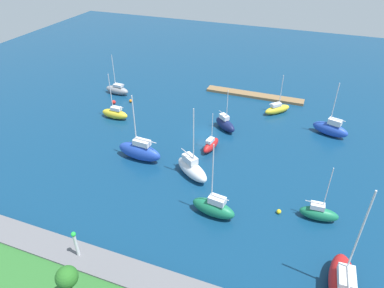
% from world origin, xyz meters
% --- Properties ---
extents(water, '(160.00, 160.00, 0.00)m').
position_xyz_m(water, '(0.00, 0.00, 0.00)').
color(water, navy).
rests_on(water, ground).
extents(pier_dock, '(21.96, 2.49, 0.57)m').
position_xyz_m(pier_dock, '(-5.38, -19.42, 0.29)').
color(pier_dock, olive).
rests_on(pier_dock, ground).
extents(breakwater, '(64.91, 3.58, 1.14)m').
position_xyz_m(breakwater, '(0.00, 32.56, 0.57)').
color(breakwater, slate).
rests_on(breakwater, ground).
extents(harbor_beacon, '(0.56, 0.56, 3.73)m').
position_xyz_m(harbor_beacon, '(4.18, 32.56, 3.29)').
color(harbor_beacon, silver).
rests_on(harbor_beacon, breakwater).
extents(park_tree_center, '(2.23, 2.23, 5.04)m').
position_xyz_m(park_tree_center, '(1.21, 37.50, 4.79)').
color(park_tree_center, brown).
rests_on(park_tree_center, shoreline_park).
extents(sailboat_yellow_far_north, '(5.76, 1.95, 9.44)m').
position_xyz_m(sailboat_yellow_far_north, '(18.72, 0.66, 1.09)').
color(sailboat_yellow_far_north, yellow).
rests_on(sailboat_yellow_far_north, water).
extents(sailboat_red_by_breakwater, '(3.20, 7.93, 14.03)m').
position_xyz_m(sailboat_red_by_breakwater, '(-24.57, 25.96, 1.54)').
color(sailboat_red_by_breakwater, red).
rests_on(sailboat_red_by_breakwater, water).
extents(sailboat_green_off_beacon, '(6.40, 2.93, 11.39)m').
position_xyz_m(sailboat_green_off_beacon, '(-8.17, 19.66, 1.33)').
color(sailboat_green_off_beacon, '#19724C').
rests_on(sailboat_green_off_beacon, water).
extents(sailboat_blue_lone_south, '(7.95, 2.76, 11.65)m').
position_xyz_m(sailboat_blue_lone_south, '(7.31, 11.56, 1.66)').
color(sailboat_blue_lone_south, '#2347B2').
rests_on(sailboat_blue_lone_south, water).
extents(sailboat_navy_west_end, '(5.41, 4.86, 8.25)m').
position_xyz_m(sailboat_navy_west_end, '(-3.24, -2.96, 1.18)').
color(sailboat_navy_west_end, '#141E4C').
rests_on(sailboat_navy_west_end, water).
extents(sailboat_white_east_end, '(7.06, 5.77, 12.01)m').
position_xyz_m(sailboat_white_east_end, '(-2.40, 12.67, 1.38)').
color(sailboat_white_east_end, white).
rests_on(sailboat_white_east_end, water).
extents(sailboat_gray_near_pier, '(5.92, 2.30, 9.17)m').
position_xyz_m(sailboat_gray_near_pier, '(24.33, -9.57, 1.06)').
color(sailboat_gray_near_pier, gray).
rests_on(sailboat_gray_near_pier, water).
extents(sailboat_yellow_far_south, '(5.38, 5.46, 8.29)m').
position_xyz_m(sailboat_yellow_far_south, '(-11.50, -13.06, 0.98)').
color(sailboat_yellow_far_south, yellow).
rests_on(sailboat_yellow_far_south, water).
extents(sailboat_red_along_channel, '(2.35, 4.85, 7.07)m').
position_xyz_m(sailboat_red_along_channel, '(-2.92, 4.72, 1.02)').
color(sailboat_red_along_channel, red).
rests_on(sailboat_red_along_channel, water).
extents(sailboat_green_lone_north, '(5.14, 2.07, 8.62)m').
position_xyz_m(sailboat_green_lone_north, '(-21.55, 15.44, 1.06)').
color(sailboat_green_lone_north, '#19724C').
rests_on(sailboat_green_lone_north, water).
extents(sailboat_blue_mid_basin, '(6.85, 3.86, 10.32)m').
position_xyz_m(sailboat_blue_mid_basin, '(-22.07, -7.84, 1.38)').
color(sailboat_blue_mid_basin, '#2347B2').
rests_on(sailboat_blue_mid_basin, water).
extents(mooring_buoy_yellow, '(0.65, 0.65, 0.65)m').
position_xyz_m(mooring_buoy_yellow, '(-16.50, 16.24, 0.32)').
color(mooring_buoy_yellow, yellow).
rests_on(mooring_buoy_yellow, water).
extents(mooring_buoy_red, '(0.90, 0.90, 0.90)m').
position_xyz_m(mooring_buoy_red, '(22.40, -4.76, 0.45)').
color(mooring_buoy_red, red).
rests_on(mooring_buoy_red, water).
extents(mooring_buoy_orange, '(0.71, 0.71, 0.71)m').
position_xyz_m(mooring_buoy_orange, '(19.37, -6.84, 0.35)').
color(mooring_buoy_orange, orange).
rests_on(mooring_buoy_orange, water).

